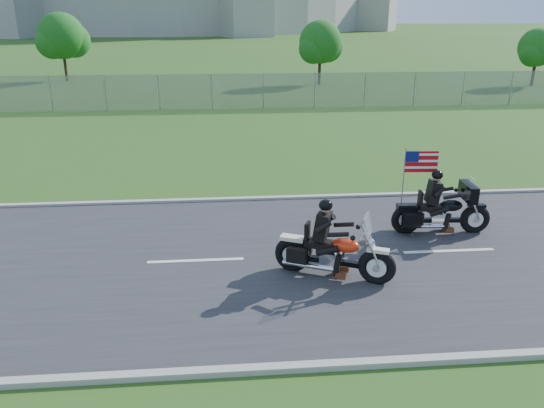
{
  "coord_description": "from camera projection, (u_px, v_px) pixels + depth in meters",
  "views": [
    {
      "loc": [
        -1.19,
        -11.06,
        5.46
      ],
      "look_at": [
        -0.24,
        0.0,
        1.37
      ],
      "focal_mm": 35.0,
      "sensor_mm": 36.0,
      "label": 1
    }
  ],
  "objects": [
    {
      "name": "tree_fence_far",
      "position": [
        538.0,
        50.0,
        39.4
      ],
      "size": [
        3.08,
        2.87,
        4.2
      ],
      "color": "#382316",
      "rests_on": "ground"
    },
    {
      "name": "motorcycle_lead",
      "position": [
        332.0,
        254.0,
        11.29
      ],
      "size": [
        2.5,
        1.35,
        1.78
      ],
      "rotation": [
        0.0,
        0.0,
        -0.42
      ],
      "color": "black",
      "rests_on": "ground"
    },
    {
      "name": "road",
      "position": [
        282.0,
        258.0,
        12.32
      ],
      "size": [
        120.0,
        8.0,
        0.04
      ],
      "primitive_type": "cube",
      "color": "#28282B",
      "rests_on": "ground"
    },
    {
      "name": "curb_south",
      "position": [
        308.0,
        367.0,
        8.52
      ],
      "size": [
        120.0,
        0.18,
        0.12
      ],
      "primitive_type": "cube",
      "color": "#9E9B93",
      "rests_on": "ground"
    },
    {
      "name": "motorcycle_follow",
      "position": [
        441.0,
        212.0,
        13.53
      ],
      "size": [
        2.56,
        0.85,
        2.13
      ],
      "rotation": [
        0.0,
        0.0,
        -0.07
      ],
      "color": "black",
      "rests_on": "ground"
    },
    {
      "name": "ground",
      "position": [
        282.0,
        259.0,
        12.33
      ],
      "size": [
        420.0,
        420.0,
        0.0
      ],
      "primitive_type": "plane",
      "color": "#204A17",
      "rests_on": "ground"
    },
    {
      "name": "fence",
      "position": [
        159.0,
        92.0,
        30.28
      ],
      "size": [
        60.0,
        0.03,
        2.0
      ],
      "primitive_type": "cube",
      "color": "gray",
      "rests_on": "ground"
    },
    {
      "name": "curb_north",
      "position": [
        268.0,
        199.0,
        16.1
      ],
      "size": [
        120.0,
        0.18,
        0.12
      ],
      "primitive_type": "cube",
      "color": "#9E9B93",
      "rests_on": "ground"
    },
    {
      "name": "tree_fence_near",
      "position": [
        321.0,
        44.0,
        39.87
      ],
      "size": [
        3.52,
        3.28,
        4.75
      ],
      "color": "#382316",
      "rests_on": "ground"
    },
    {
      "name": "tree_fence_mid",
      "position": [
        62.0,
        38.0,
        41.88
      ],
      "size": [
        3.96,
        3.69,
        5.3
      ],
      "color": "#382316",
      "rests_on": "ground"
    }
  ]
}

